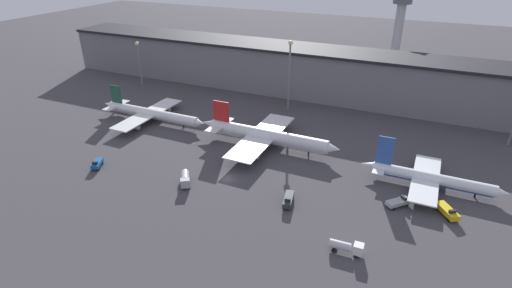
{
  "coord_description": "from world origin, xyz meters",
  "views": [
    {
      "loc": [
        47.91,
        -86.28,
        61.25
      ],
      "look_at": [
        3.23,
        13.1,
        6.0
      ],
      "focal_mm": 28.0,
      "sensor_mm": 36.0,
      "label": 1
    }
  ],
  "objects_px": {
    "service_vehicle_5": "(347,247)",
    "control_tower": "(399,26)",
    "airplane_2": "(430,178)",
    "service_vehicle_2": "(97,164)",
    "service_vehicle_3": "(447,211)",
    "airplane_0": "(151,114)",
    "service_vehicle_0": "(288,200)",
    "service_vehicle_4": "(185,179)",
    "service_vehicle_1": "(398,202)",
    "airplane_1": "(266,136)"
  },
  "relations": [
    {
      "from": "service_vehicle_5",
      "to": "control_tower",
      "type": "bearing_deg",
      "value": 91.51
    },
    {
      "from": "airplane_2",
      "to": "service_vehicle_2",
      "type": "height_order",
      "value": "airplane_2"
    },
    {
      "from": "service_vehicle_2",
      "to": "control_tower",
      "type": "height_order",
      "value": "control_tower"
    },
    {
      "from": "service_vehicle_2",
      "to": "service_vehicle_3",
      "type": "bearing_deg",
      "value": 73.56
    },
    {
      "from": "airplane_0",
      "to": "service_vehicle_0",
      "type": "bearing_deg",
      "value": -23.62
    },
    {
      "from": "service_vehicle_0",
      "to": "service_vehicle_4",
      "type": "bearing_deg",
      "value": -95.9
    },
    {
      "from": "airplane_2",
      "to": "control_tower",
      "type": "bearing_deg",
      "value": 102.76
    },
    {
      "from": "airplane_2",
      "to": "service_vehicle_5",
      "type": "distance_m",
      "value": 38.59
    },
    {
      "from": "service_vehicle_0",
      "to": "airplane_0",
      "type": "bearing_deg",
      "value": -125.59
    },
    {
      "from": "airplane_2",
      "to": "service_vehicle_0",
      "type": "height_order",
      "value": "airplane_2"
    },
    {
      "from": "service_vehicle_1",
      "to": "service_vehicle_2",
      "type": "bearing_deg",
      "value": 144.56
    },
    {
      "from": "airplane_2",
      "to": "service_vehicle_3",
      "type": "distance_m",
      "value": 12.97
    },
    {
      "from": "service_vehicle_4",
      "to": "airplane_1",
      "type": "bearing_deg",
      "value": 125.31
    },
    {
      "from": "airplane_2",
      "to": "control_tower",
      "type": "distance_m",
      "value": 113.5
    },
    {
      "from": "airplane_2",
      "to": "service_vehicle_0",
      "type": "relative_size",
      "value": 5.33
    },
    {
      "from": "service_vehicle_4",
      "to": "airplane_0",
      "type": "bearing_deg",
      "value": -165.75
    },
    {
      "from": "service_vehicle_1",
      "to": "service_vehicle_3",
      "type": "bearing_deg",
      "value": -42.54
    },
    {
      "from": "service_vehicle_2",
      "to": "service_vehicle_5",
      "type": "relative_size",
      "value": 0.8
    },
    {
      "from": "airplane_2",
      "to": "service_vehicle_1",
      "type": "bearing_deg",
      "value": -117.1
    },
    {
      "from": "service_vehicle_1",
      "to": "service_vehicle_3",
      "type": "height_order",
      "value": "service_vehicle_3"
    },
    {
      "from": "airplane_0",
      "to": "service_vehicle_1",
      "type": "height_order",
      "value": "airplane_0"
    },
    {
      "from": "airplane_0",
      "to": "airplane_2",
      "type": "relative_size",
      "value": 1.21
    },
    {
      "from": "airplane_1",
      "to": "airplane_2",
      "type": "relative_size",
      "value": 1.3
    },
    {
      "from": "airplane_2",
      "to": "service_vehicle_4",
      "type": "bearing_deg",
      "value": -156.72
    },
    {
      "from": "airplane_0",
      "to": "service_vehicle_4",
      "type": "height_order",
      "value": "airplane_0"
    },
    {
      "from": "airplane_1",
      "to": "service_vehicle_0",
      "type": "relative_size",
      "value": 6.91
    },
    {
      "from": "service_vehicle_0",
      "to": "service_vehicle_3",
      "type": "xyz_separation_m",
      "value": [
        37.91,
        11.64,
        -0.02
      ]
    },
    {
      "from": "airplane_1",
      "to": "service_vehicle_1",
      "type": "height_order",
      "value": "airplane_1"
    },
    {
      "from": "service_vehicle_1",
      "to": "service_vehicle_3",
      "type": "relative_size",
      "value": 0.88
    },
    {
      "from": "airplane_1",
      "to": "airplane_2",
      "type": "height_order",
      "value": "airplane_1"
    },
    {
      "from": "service_vehicle_4",
      "to": "service_vehicle_5",
      "type": "relative_size",
      "value": 0.94
    },
    {
      "from": "airplane_0",
      "to": "airplane_2",
      "type": "bearing_deg",
      "value": -3.08
    },
    {
      "from": "service_vehicle_1",
      "to": "service_vehicle_5",
      "type": "relative_size",
      "value": 0.86
    },
    {
      "from": "service_vehicle_0",
      "to": "service_vehicle_4",
      "type": "xyz_separation_m",
      "value": [
        -29.8,
        -2.96,
        0.44
      ]
    },
    {
      "from": "airplane_1",
      "to": "service_vehicle_1",
      "type": "relative_size",
      "value": 7.81
    },
    {
      "from": "airplane_0",
      "to": "service_vehicle_2",
      "type": "relative_size",
      "value": 7.83
    },
    {
      "from": "service_vehicle_2",
      "to": "service_vehicle_4",
      "type": "distance_m",
      "value": 29.87
    },
    {
      "from": "service_vehicle_1",
      "to": "service_vehicle_3",
      "type": "xyz_separation_m",
      "value": [
        11.61,
        0.8,
        0.15
      ]
    },
    {
      "from": "service_vehicle_0",
      "to": "service_vehicle_2",
      "type": "xyz_separation_m",
      "value": [
        -59.52,
        -5.91,
        -0.12
      ]
    },
    {
      "from": "airplane_0",
      "to": "service_vehicle_5",
      "type": "xyz_separation_m",
      "value": [
        84.29,
        -41.63,
        -1.42
      ]
    },
    {
      "from": "service_vehicle_0",
      "to": "service_vehicle_3",
      "type": "distance_m",
      "value": 39.65
    },
    {
      "from": "airplane_1",
      "to": "control_tower",
      "type": "xyz_separation_m",
      "value": [
        27.16,
        104.47,
        20.28
      ]
    },
    {
      "from": "airplane_2",
      "to": "service_vehicle_3",
      "type": "xyz_separation_m",
      "value": [
        5.02,
        -11.86,
        -1.57
      ]
    },
    {
      "from": "airplane_1",
      "to": "service_vehicle_5",
      "type": "distance_m",
      "value": 54.02
    },
    {
      "from": "airplane_1",
      "to": "service_vehicle_3",
      "type": "xyz_separation_m",
      "value": [
        56.06,
        -16.3,
        -2.51
      ]
    },
    {
      "from": "airplane_1",
      "to": "service_vehicle_2",
      "type": "height_order",
      "value": "airplane_1"
    },
    {
      "from": "airplane_0",
      "to": "service_vehicle_4",
      "type": "distance_m",
      "value": 48.84
    },
    {
      "from": "airplane_1",
      "to": "service_vehicle_5",
      "type": "relative_size",
      "value": 6.69
    },
    {
      "from": "service_vehicle_2",
      "to": "control_tower",
      "type": "distance_m",
      "value": 156.05
    },
    {
      "from": "service_vehicle_0",
      "to": "control_tower",
      "type": "height_order",
      "value": "control_tower"
    }
  ]
}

